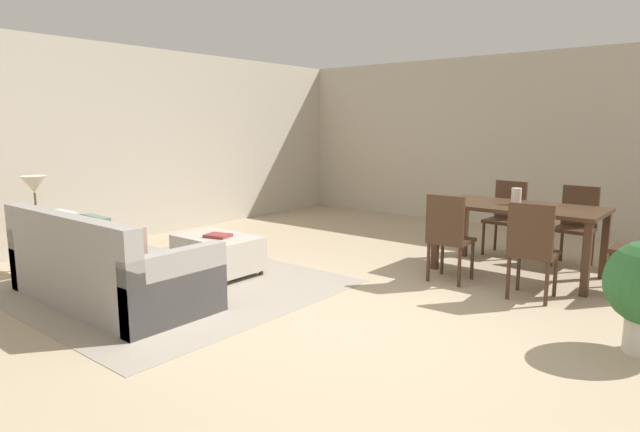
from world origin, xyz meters
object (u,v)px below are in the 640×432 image
Objects in this scene: vase_centerpiece at (516,196)px; dining_chair_near_left at (448,233)px; ottoman_table at (218,252)px; dining_chair_far_left at (507,213)px; dining_table at (519,214)px; couch at (106,270)px; table_lamp at (34,187)px; side_table at (38,235)px; book_on_ottoman at (218,236)px; dining_chair_far_right at (577,221)px; dining_chair_near_right at (532,246)px.

dining_chair_near_left is at bearing -115.39° from vase_centerpiece.
ottoman_table is 1.01× the size of dining_chair_far_left.
dining_chair_far_left reaches higher than dining_table.
dining_chair_near_left is at bearing 49.49° from couch.
dining_table is 0.19m from vase_centerpiece.
side_table is at bearing -165.96° from table_lamp.
book_on_ottoman is at bearing 39.54° from side_table.
side_table is 5.48m from dining_chair_far_left.
couch is 2.31× the size of dining_chair_far_left.
side_table is 2.15× the size of book_on_ottoman.
dining_table is at bearing -115.87° from dining_chair_far_right.
dining_chair_near_right is at bearing 29.64° from table_lamp.
dining_chair_near_right is 1.00× the size of dining_chair_far_right.
couch is 3.35m from dining_chair_near_left.
dining_chair_near_right is at bearing 23.62° from book_on_ottoman.
dining_table is 0.96m from dining_chair_far_left.
vase_centerpiece reaches higher than dining_chair_far_left.
dining_chair_far_right is (0.83, -0.04, 0.00)m from dining_chair_far_left.
table_lamp reaches higher than book_on_ottoman.
dining_chair_near_right is (2.96, 1.23, 0.28)m from ottoman_table.
dining_table is at bearing 39.96° from table_lamp.
vase_centerpiece is at bearing 40.63° from table_lamp.
dining_chair_far_right is at bearing 60.03° from vase_centerpiece.
dining_chair_near_left is (2.17, 2.54, 0.23)m from couch.
book_on_ottoman is at bearing -33.20° from ottoman_table.
dining_chair_near_left is 1.63m from dining_chair_far_left.
vase_centerpiece is 3.27m from book_on_ottoman.
side_table is (-1.36, -0.01, 0.15)m from couch.
table_lamp is 6.04m from dining_chair_far_right.
dining_chair_near_right is (0.41, -0.84, -0.15)m from dining_table.
dining_chair_far_left is at bearing 116.86° from dining_chair_near_right.
dining_chair_near_right is at bearing -89.27° from dining_chair_far_right.
ottoman_table is 3.31m from dining_table.
dining_table reaches higher than side_table.
dining_table is (2.54, 2.07, 0.43)m from ottoman_table.
dining_chair_far_left is (-0.44, 0.84, -0.15)m from dining_table.
dining_chair_far_left is at bearing 55.14° from book_on_ottoman.
dining_chair_far_left is (2.11, 2.91, 0.28)m from ottoman_table.
table_lamp is 4.38m from dining_chair_near_left.
dining_chair_near_right is 1.88m from dining_chair_far_left.
couch is 2.31× the size of dining_chair_near_right.
vase_centerpiece is at bearing 64.61° from dining_chair_near_left.
vase_centerpiece is at bearing 41.28° from book_on_ottoman.
dining_table is at bearing -31.56° from vase_centerpiece.
book_on_ottoman is at bearing -134.70° from dining_chair_far_right.
dining_chair_near_right reaches higher than book_on_ottoman.
dining_chair_far_left is at bearing 49.69° from side_table.
dining_chair_near_left is 1.00× the size of dining_chair_near_right.
couch is at bearing -140.53° from dining_chair_near_right.
dining_chair_near_left is 0.86m from dining_chair_near_right.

